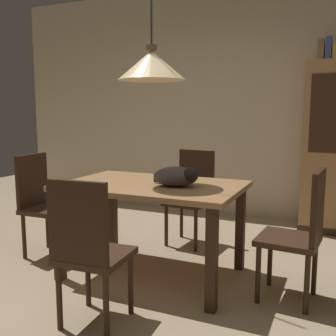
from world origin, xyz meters
name	(u,v)px	position (x,y,z in m)	size (l,w,h in m)	color
ground	(135,299)	(0.00, 0.00, 0.00)	(10.00, 10.00, 0.00)	tan
back_wall	(234,101)	(0.00, 2.65, 1.45)	(6.40, 0.10, 2.90)	beige
dining_table	(152,196)	(-0.08, 0.44, 0.65)	(1.40, 0.90, 0.75)	#A87A4C
chair_left_side	(42,200)	(-1.21, 0.44, 0.51)	(0.41, 0.41, 0.93)	#382316
chair_right_side	(301,230)	(1.05, 0.44, 0.51)	(0.43, 0.43, 0.93)	#382316
chair_near_front	(88,247)	(-0.07, -0.43, 0.51)	(0.42, 0.42, 0.93)	#382316
chair_far_back	(192,193)	(-0.07, 1.32, 0.51)	(0.44, 0.44, 0.93)	#382316
cat_sleeping	(177,176)	(0.15, 0.41, 0.83)	(0.41, 0.33, 0.16)	#4C4742
pendant_lamp	(152,65)	(-0.08, 0.44, 1.66)	(0.52, 0.52, 1.30)	beige
book_brown_thick	(321,51)	(1.02, 2.32, 1.96)	(0.06, 0.24, 0.22)	brown
book_blue_wide	(329,49)	(1.09, 2.32, 1.97)	(0.06, 0.24, 0.24)	#384C93
book_yellow_short	(335,52)	(1.16, 2.32, 1.94)	(0.04, 0.20, 0.18)	gold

